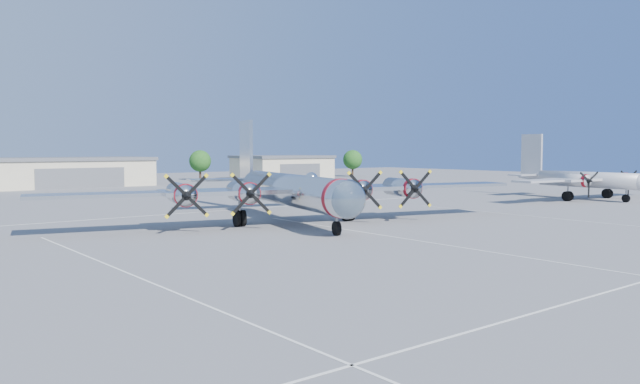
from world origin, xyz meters
TOP-DOWN VIEW (x-y plane):
  - ground at (0.00, 0.00)m, footprint 260.00×260.00m
  - parking_lines at (0.00, -1.75)m, footprint 60.00×50.08m
  - hangar_center at (0.00, 81.96)m, footprint 28.60×14.60m
  - hangar_east at (48.00, 81.96)m, footprint 20.60×14.60m
  - tree_east at (30.00, 88.00)m, footprint 4.80×4.80m
  - tree_far_east at (68.00, 80.00)m, footprint 4.80×4.80m
  - main_bomber_b29 at (-0.28, 11.97)m, footprint 52.78×42.28m
  - twin_engine_east at (47.01, 8.34)m, footprint 30.66×23.32m

SIDE VIEW (x-z plane):
  - ground at x=0.00m, z-range 0.00..0.00m
  - main_bomber_b29 at x=-0.28m, z-range -5.12..5.12m
  - twin_engine_east at x=47.01m, z-range -4.58..4.58m
  - parking_lines at x=0.00m, z-range 0.00..0.01m
  - hangar_center at x=0.00m, z-range 0.01..5.41m
  - hangar_east at x=48.00m, z-range 0.01..5.41m
  - tree_east at x=30.00m, z-range 0.90..7.54m
  - tree_far_east at x=68.00m, z-range 0.90..7.54m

